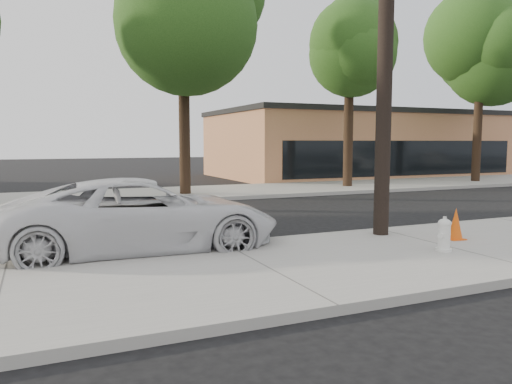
# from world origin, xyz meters

# --- Properties ---
(ground) EXTENTS (120.00, 120.00, 0.00)m
(ground) POSITION_xyz_m (0.00, 0.00, 0.00)
(ground) COLOR black
(ground) RESTS_ON ground
(near_sidewalk) EXTENTS (90.00, 4.40, 0.15)m
(near_sidewalk) POSITION_xyz_m (0.00, -4.30, 0.07)
(near_sidewalk) COLOR gray
(near_sidewalk) RESTS_ON ground
(far_sidewalk) EXTENTS (90.00, 5.00, 0.15)m
(far_sidewalk) POSITION_xyz_m (0.00, 8.50, 0.07)
(far_sidewalk) COLOR gray
(far_sidewalk) RESTS_ON ground
(curb_near) EXTENTS (90.00, 0.12, 0.16)m
(curb_near) POSITION_xyz_m (0.00, -2.10, 0.07)
(curb_near) COLOR #9E9B93
(curb_near) RESTS_ON ground
(building_main) EXTENTS (18.00, 10.00, 4.00)m
(building_main) POSITION_xyz_m (16.00, 16.00, 2.00)
(building_main) COLOR #B96F4D
(building_main) RESTS_ON ground
(utility_pole) EXTENTS (1.40, 0.34, 9.00)m
(utility_pole) POSITION_xyz_m (3.60, -2.70, 4.70)
(utility_pole) COLOR black
(utility_pole) RESTS_ON near_sidewalk
(tree_c) EXTENTS (4.96, 4.80, 9.55)m
(tree_c) POSITION_xyz_m (2.22, 7.64, 6.91)
(tree_c) COLOR black
(tree_c) RESTS_ON far_sidewalk
(tree_d) EXTENTS (4.50, 4.35, 8.75)m
(tree_d) POSITION_xyz_m (10.20, 7.95, 6.37)
(tree_d) COLOR black
(tree_d) RESTS_ON far_sidewalk
(tree_e) EXTENTS (4.80, 4.65, 9.25)m
(tree_e) POSITION_xyz_m (18.21, 7.74, 6.70)
(tree_e) COLOR black
(tree_e) RESTS_ON far_sidewalk
(police_cruiser) EXTENTS (5.54, 2.75, 1.51)m
(police_cruiser) POSITION_xyz_m (-1.55, -1.77, 0.76)
(police_cruiser) COLOR silver
(police_cruiser) RESTS_ON ground
(fire_hydrant) EXTENTS (0.34, 0.30, 0.62)m
(fire_hydrant) POSITION_xyz_m (3.60, -4.61, 0.45)
(fire_hydrant) COLOR silver
(fire_hydrant) RESTS_ON near_sidewalk
(traffic_cone) EXTENTS (0.39, 0.39, 0.68)m
(traffic_cone) POSITION_xyz_m (4.69, -3.82, 0.48)
(traffic_cone) COLOR #E5520C
(traffic_cone) RESTS_ON near_sidewalk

